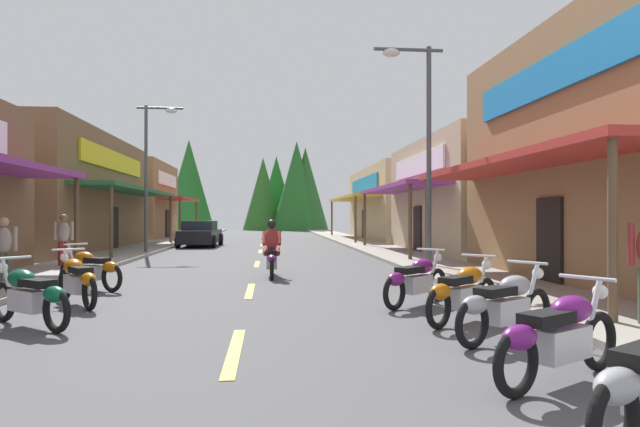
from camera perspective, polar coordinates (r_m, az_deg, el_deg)
ground at (r=23.44m, az=-6.45°, el=-4.46°), size 9.07×78.44×0.10m
sidewalk_left at (r=24.24m, az=-20.29°, el=-4.05°), size 2.51×78.44×0.12m
sidewalk_right at (r=24.04m, az=7.51°, el=-4.09°), size 2.51×78.44×0.12m
centerline_dashes at (r=27.43m, az=-6.30°, el=-3.73°), size 0.16×54.24×0.01m
storefront_left_middle at (r=28.56m, az=-26.89°, el=1.97°), size 7.86×13.79×5.53m
storefront_left_far at (r=41.31m, az=-20.37°, el=1.27°), size 8.28×9.27×5.51m
storefront_right_middle at (r=25.31m, az=17.32°, el=1.72°), size 8.20×10.64×5.06m
storefront_right_far at (r=38.35m, az=10.27°, el=0.99°), size 9.37×13.70×4.99m
streetlamp_left at (r=24.56m, az=-17.40°, el=5.62°), size 1.98×0.30×6.48m
streetlamp_right at (r=15.60m, az=10.53°, el=8.99°), size 1.98×0.30×6.47m
motorcycle_parked_right_1 at (r=5.95m, az=24.12°, el=-11.70°), size 1.90×1.17×1.04m
motorcycle_parked_right_2 at (r=7.66m, az=19.12°, el=-9.12°), size 1.86×1.23×1.04m
motorcycle_parked_right_3 at (r=8.77m, az=14.96°, el=-8.00°), size 1.68×1.48×1.04m
motorcycle_parked_right_4 at (r=10.19m, az=10.20°, el=-6.91°), size 1.64×1.53×1.04m
motorcycle_parked_left_2 at (r=9.19m, az=-28.52°, el=-7.62°), size 1.73×1.42×1.04m
motorcycle_parked_left_3 at (r=11.01m, az=-24.46°, el=-6.39°), size 1.32×1.80×1.04m
motorcycle_parked_left_4 at (r=13.16m, az=-23.23°, el=-5.39°), size 1.79×1.34×1.04m
rider_cruising_lead at (r=14.65m, az=-5.17°, el=-4.23°), size 0.60×2.14×1.57m
pedestrian_browsing at (r=18.61m, az=-25.63°, el=-2.28°), size 0.53×0.38×1.73m
pedestrian_waiting at (r=14.04m, az=-30.65°, el=-3.15°), size 0.56×0.33×1.65m
parked_car_curbside at (r=29.91m, az=-12.63°, el=-2.13°), size 2.18×4.36×1.40m
treeline_backdrop at (r=63.56m, az=-5.58°, el=2.60°), size 19.16×10.78×10.59m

